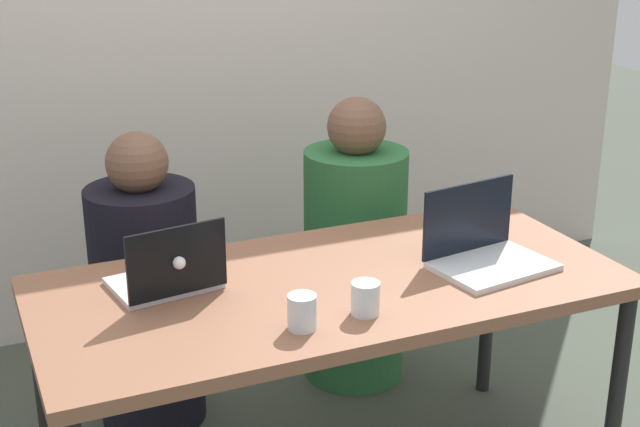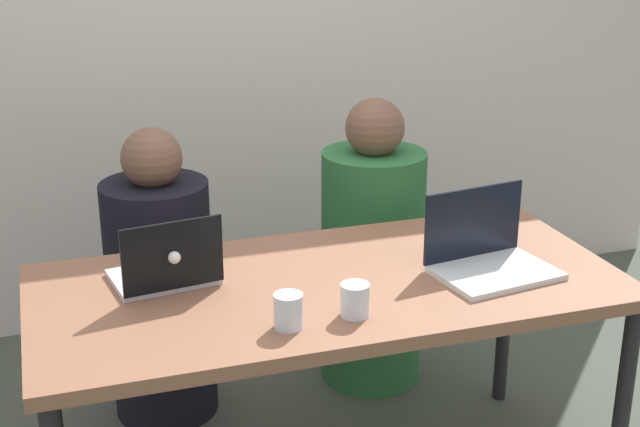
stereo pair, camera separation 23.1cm
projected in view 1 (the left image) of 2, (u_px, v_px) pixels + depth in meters
back_wall at (184, 35)px, 3.72m from camera, size 4.50×0.10×2.50m
desk at (331, 300)px, 2.61m from camera, size 1.71×0.80×0.75m
person_on_left at (147, 298)px, 3.11m from camera, size 0.46×0.46×1.07m
person_on_right at (355, 257)px, 3.41m from camera, size 0.44×0.44×1.12m
laptop_front_right at (484, 249)px, 2.68m from camera, size 0.38×0.30×0.24m
laptop_back_left at (168, 275)px, 2.51m from camera, size 0.32×0.27×0.22m
water_glass_center at (365, 300)px, 2.37m from camera, size 0.08×0.08×0.09m
water_glass_left at (302, 314)px, 2.29m from camera, size 0.08×0.08×0.09m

